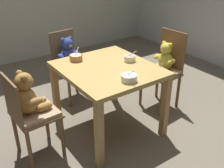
% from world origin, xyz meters
% --- Properties ---
extents(ground_plane, '(5.20, 5.20, 0.04)m').
position_xyz_m(ground_plane, '(0.00, 0.00, -0.02)').
color(ground_plane, '#6E6554').
extents(dining_table, '(0.99, 0.89, 0.73)m').
position_xyz_m(dining_table, '(0.00, 0.00, 0.63)').
color(dining_table, '#B08E4A').
rests_on(dining_table, ground_plane).
extents(teddy_chair_far_center, '(0.43, 0.39, 0.95)m').
position_xyz_m(teddy_chair_far_center, '(-0.02, 0.82, 0.55)').
color(teddy_chair_far_center, brown).
rests_on(teddy_chair_far_center, ground_plane).
extents(teddy_chair_near_left, '(0.43, 0.40, 0.87)m').
position_xyz_m(teddy_chair_near_left, '(-0.88, -0.01, 0.55)').
color(teddy_chair_near_left, brown).
rests_on(teddy_chair_near_left, ground_plane).
extents(teddy_chair_near_front, '(0.42, 0.40, 0.89)m').
position_xyz_m(teddy_chair_near_front, '(-0.03, -0.82, 0.58)').
color(teddy_chair_near_front, brown).
rests_on(teddy_chair_near_front, ground_plane).
extents(porridge_bowl_white_near_right, '(0.16, 0.15, 0.13)m').
position_xyz_m(porridge_bowl_white_near_right, '(0.36, -0.02, 0.77)').
color(porridge_bowl_white_near_right, silver).
rests_on(porridge_bowl_white_near_right, dining_table).
extents(porridge_bowl_terracotta_near_left, '(0.14, 0.14, 0.13)m').
position_xyz_m(porridge_bowl_terracotta_near_left, '(-0.34, -0.18, 0.77)').
color(porridge_bowl_terracotta_near_left, '#B56D48').
rests_on(porridge_bowl_terracotta_near_left, dining_table).
extents(porridge_bowl_cream_far_center, '(0.12, 0.12, 0.12)m').
position_xyz_m(porridge_bowl_cream_far_center, '(0.00, 0.28, 0.77)').
color(porridge_bowl_cream_far_center, beige).
rests_on(porridge_bowl_cream_far_center, dining_table).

